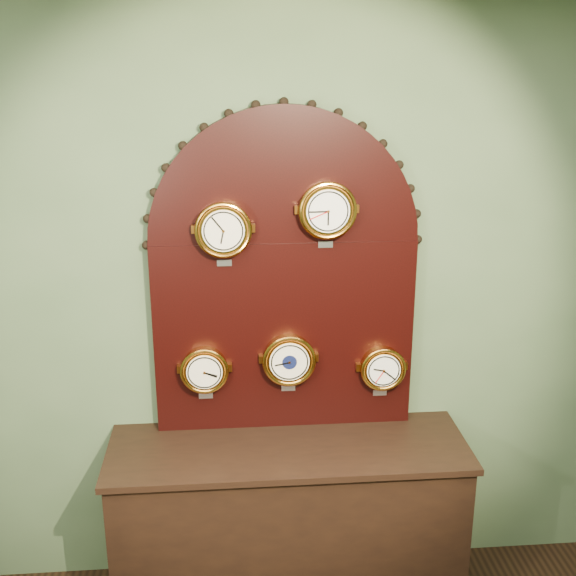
{
  "coord_description": "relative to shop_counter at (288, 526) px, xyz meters",
  "views": [
    {
      "loc": [
        -0.25,
        -0.65,
        2.53
      ],
      "look_at": [
        0.0,
        2.25,
        1.58
      ],
      "focal_mm": 44.94,
      "sensor_mm": 36.0,
      "label": 1
    }
  ],
  "objects": [
    {
      "name": "shop_counter",
      "position": [
        0.0,
        0.0,
        0.0
      ],
      "size": [
        1.6,
        0.5,
        0.8
      ],
      "primitive_type": "cube",
      "color": "black",
      "rests_on": "ground_plane"
    },
    {
      "name": "tide_clock",
      "position": [
        0.45,
        0.15,
        0.73
      ],
      "size": [
        0.21,
        0.08,
        0.26
      ],
      "color": "#C6822A",
      "rests_on": "display_board"
    },
    {
      "name": "hygrometer",
      "position": [
        -0.37,
        0.15,
        0.75
      ],
      "size": [
        0.22,
        0.08,
        0.27
      ],
      "color": "#C6822A",
      "rests_on": "display_board"
    },
    {
      "name": "barometer",
      "position": [
        0.02,
        0.15,
        0.79
      ],
      "size": [
        0.25,
        0.08,
        0.3
      ],
      "color": "#C6822A",
      "rests_on": "display_board"
    },
    {
      "name": "wall_back",
      "position": [
        0.0,
        0.27,
        1.0
      ],
      "size": [
        4.0,
        0.0,
        4.0
      ],
      "primitive_type": "plane",
      "rotation": [
        1.57,
        0.0,
        0.0
      ],
      "color": "#4E6645",
      "rests_on": "ground"
    },
    {
      "name": "roman_clock",
      "position": [
        -0.27,
        0.15,
        1.41
      ],
      "size": [
        0.25,
        0.08,
        0.3
      ],
      "color": "#C6822A",
      "rests_on": "display_board"
    },
    {
      "name": "arabic_clock",
      "position": [
        0.18,
        0.15,
        1.49
      ],
      "size": [
        0.25,
        0.08,
        0.3
      ],
      "color": "#C6822A",
      "rests_on": "display_board"
    },
    {
      "name": "display_board",
      "position": [
        0.0,
        0.22,
        1.23
      ],
      "size": [
        1.26,
        0.06,
        1.53
      ],
      "color": "black",
      "rests_on": "shop_counter"
    }
  ]
}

